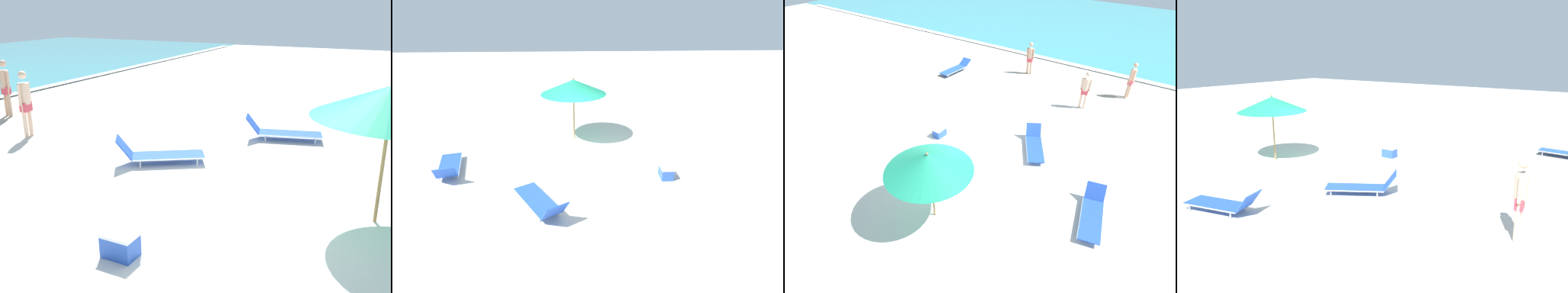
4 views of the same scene
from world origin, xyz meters
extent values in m
cube|color=silver|center=(0.00, 0.00, -0.08)|extent=(60.00, 60.00, 0.16)
cube|color=#AFA492|center=(-6.11, 5.92, 0.00)|extent=(2.64, 1.62, 0.00)
cube|color=#AFA492|center=(3.33, 7.37, 0.00)|extent=(2.41, 1.24, 0.00)
cylinder|color=#9E7547|center=(0.74, -2.25, 1.00)|extent=(0.06, 0.06, 2.01)
cone|color=#1E936B|center=(0.74, -2.25, 2.01)|extent=(2.38, 2.38, 0.52)
cylinder|color=#166E50|center=(0.74, -2.25, 1.76)|extent=(2.31, 2.31, 0.01)
sphere|color=#9E7547|center=(0.74, -2.25, 2.29)|extent=(0.07, 0.07, 0.07)
cube|color=blue|center=(1.72, 2.15, 0.17)|extent=(1.35, 1.68, 0.03)
cylinder|color=silver|center=(1.47, 1.99, 0.17)|extent=(0.86, 1.38, 0.03)
cylinder|color=silver|center=(1.98, 2.31, 0.17)|extent=(0.86, 1.38, 0.03)
cube|color=blue|center=(1.22, 2.97, 0.40)|extent=(0.67, 0.60, 0.46)
cylinder|color=silver|center=(1.83, 1.49, 0.08)|extent=(0.03, 0.03, 0.16)
cylinder|color=silver|center=(2.27, 1.75, 0.08)|extent=(0.03, 0.03, 0.16)
cylinder|color=silver|center=(1.18, 2.55, 0.08)|extent=(0.03, 0.03, 0.16)
cylinder|color=silver|center=(1.61, 2.82, 0.08)|extent=(0.03, 0.03, 0.16)
cube|color=blue|center=(4.59, 0.10, 0.17)|extent=(0.98, 1.70, 0.03)
cylinder|color=silver|center=(4.30, 0.03, 0.17)|extent=(0.43, 1.56, 0.03)
cylinder|color=silver|center=(4.88, 0.18, 0.17)|extent=(0.43, 1.56, 0.03)
cube|color=blue|center=(4.34, 1.04, 0.39)|extent=(0.65, 0.50, 0.45)
cylinder|color=silver|center=(4.50, -0.57, 0.08)|extent=(0.03, 0.03, 0.16)
cylinder|color=silver|center=(4.99, -0.44, 0.08)|extent=(0.03, 0.03, 0.16)
cylinder|color=silver|center=(4.18, 0.64, 0.08)|extent=(0.03, 0.03, 0.16)
cylinder|color=silver|center=(4.68, 0.77, 0.08)|extent=(0.03, 0.03, 0.16)
cube|color=blue|center=(-5.56, 6.13, 0.17)|extent=(0.68, 1.68, 0.03)
cylinder|color=silver|center=(-5.86, 6.14, 0.17)|extent=(0.12, 1.65, 0.03)
cylinder|color=silver|center=(-5.27, 6.11, 0.17)|extent=(0.12, 1.65, 0.03)
cylinder|color=silver|center=(-5.85, 5.50, 0.08)|extent=(0.03, 0.03, 0.16)
cylinder|color=silver|center=(-5.34, 5.47, 0.08)|extent=(0.03, 0.03, 0.16)
cylinder|color=beige|center=(1.98, 6.52, 0.45)|extent=(0.11, 0.11, 0.90)
cylinder|color=beige|center=(1.78, 6.49, 0.45)|extent=(0.11, 0.11, 0.90)
cube|color=#D13D4C|center=(1.88, 6.50, 0.82)|extent=(0.32, 0.22, 0.24)
cylinder|color=beige|center=(1.88, 6.50, 1.18)|extent=(0.27, 0.27, 0.55)
cylinder|color=beige|center=(2.06, 6.53, 1.17)|extent=(0.08, 0.08, 0.55)
cylinder|color=beige|center=(1.70, 6.48, 1.17)|extent=(0.08, 0.08, 0.55)
sphere|color=beige|center=(1.88, 6.50, 1.66)|extent=(0.21, 0.21, 0.21)
cube|color=blue|center=(-1.91, 0.92, 0.16)|extent=(0.35, 0.49, 0.32)
cube|color=white|center=(-1.91, 0.92, 0.35)|extent=(0.36, 0.50, 0.05)
camera|label=1|loc=(-6.31, -2.34, 3.41)|focal=40.00mm
camera|label=2|loc=(0.78, 8.63, 4.48)|focal=28.00mm
camera|label=3|loc=(5.36, -6.37, 7.02)|focal=28.00mm
camera|label=4|loc=(9.44, 8.24, 3.82)|focal=35.00mm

